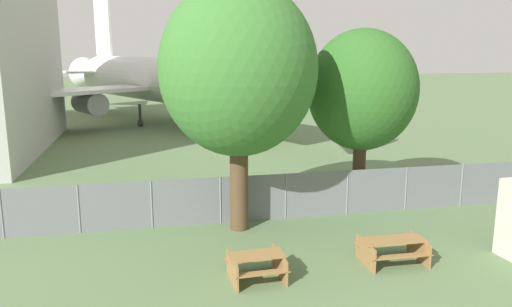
{
  "coord_description": "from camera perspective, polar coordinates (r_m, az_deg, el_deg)",
  "views": [
    {
      "loc": [
        -5.0,
        -8.1,
        6.45
      ],
      "look_at": [
        -0.54,
        12.82,
        2.0
      ],
      "focal_mm": 35.0,
      "sensor_mm": 36.0,
      "label": 1
    }
  ],
  "objects": [
    {
      "name": "tree_near_hangar",
      "position": [
        17.44,
        -2.05,
        9.49
      ],
      "size": [
        5.5,
        5.5,
        8.82
      ],
      "color": "#4C3823",
      "rests_on": "ground"
    },
    {
      "name": "tree_left_of_cabin",
      "position": [
        20.63,
        12.05,
        7.04
      ],
      "size": [
        4.42,
        4.42,
        7.31
      ],
      "color": "#4C3823",
      "rests_on": "ground"
    },
    {
      "name": "perimeter_fence",
      "position": [
        19.42,
        3.41,
        -4.88
      ],
      "size": [
        56.07,
        0.07,
        1.8
      ],
      "color": "slate",
      "rests_on": "ground"
    },
    {
      "name": "picnic_bench_near_cabin",
      "position": [
        14.56,
        0.02,
        -12.51
      ],
      "size": [
        1.66,
        1.48,
        0.76
      ],
      "rotation": [
        0.0,
        0.0,
        0.05
      ],
      "color": "olive",
      "rests_on": "ground"
    },
    {
      "name": "airplane",
      "position": [
        43.93,
        -9.91,
        8.16
      ],
      "size": [
        28.35,
        35.24,
        11.74
      ],
      "rotation": [
        0.0,
        0.0,
        -1.08
      ],
      "color": "white",
      "rests_on": "ground"
    },
    {
      "name": "picnic_bench_open_grass",
      "position": [
        16.18,
        15.34,
        -10.34
      ],
      "size": [
        1.99,
        1.43,
        0.76
      ],
      "rotation": [
        0.0,
        0.0,
        -0.01
      ],
      "color": "olive",
      "rests_on": "ground"
    }
  ]
}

